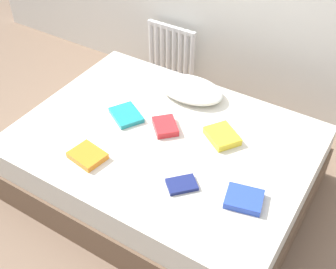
# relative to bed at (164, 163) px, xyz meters

# --- Properties ---
(ground_plane) EXTENTS (8.00, 8.00, 0.00)m
(ground_plane) POSITION_rel_bed_xyz_m (0.00, 0.00, -0.25)
(ground_plane) COLOR #7F6651
(bed) EXTENTS (2.00, 1.50, 0.50)m
(bed) POSITION_rel_bed_xyz_m (0.00, 0.00, 0.00)
(bed) COLOR brown
(bed) RESTS_ON ground
(radiator) EXTENTS (0.50, 0.04, 0.50)m
(radiator) POSITION_rel_bed_xyz_m (-0.68, 1.20, 0.12)
(radiator) COLOR white
(radiator) RESTS_ON ground
(pillow) EXTENTS (0.52, 0.34, 0.10)m
(pillow) POSITION_rel_bed_xyz_m (-0.09, 0.51, 0.30)
(pillow) COLOR white
(pillow) RESTS_ON bed
(textbook_navy) EXTENTS (0.21, 0.21, 0.02)m
(textbook_navy) POSITION_rel_bed_xyz_m (0.33, -0.32, 0.27)
(textbook_navy) COLOR navy
(textbook_navy) RESTS_ON bed
(textbook_blue) EXTENTS (0.25, 0.22, 0.04)m
(textbook_blue) POSITION_rel_bed_xyz_m (0.70, -0.24, 0.27)
(textbook_blue) COLOR #2847B7
(textbook_blue) RESTS_ON bed
(textbook_orange) EXTENTS (0.24, 0.21, 0.04)m
(textbook_orange) POSITION_rel_bed_xyz_m (-0.31, -0.44, 0.27)
(textbook_orange) COLOR orange
(textbook_orange) RESTS_ON bed
(textbook_red) EXTENTS (0.25, 0.25, 0.05)m
(textbook_red) POSITION_rel_bed_xyz_m (-0.04, 0.07, 0.28)
(textbook_red) COLOR red
(textbook_red) RESTS_ON bed
(textbook_yellow) EXTENTS (0.28, 0.27, 0.05)m
(textbook_yellow) POSITION_rel_bed_xyz_m (0.35, 0.18, 0.28)
(textbook_yellow) COLOR yellow
(textbook_yellow) RESTS_ON bed
(textbook_teal) EXTENTS (0.30, 0.28, 0.03)m
(textbook_teal) POSITION_rel_bed_xyz_m (-0.34, 0.04, 0.27)
(textbook_teal) COLOR teal
(textbook_teal) RESTS_ON bed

